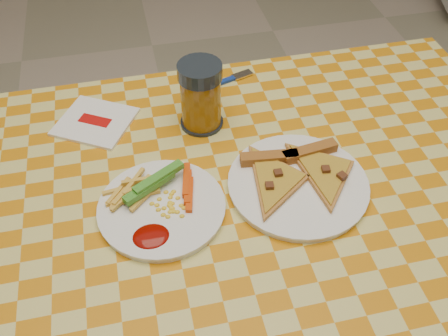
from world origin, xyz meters
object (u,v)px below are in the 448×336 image
Objects in this scene: plate_right at (298,185)px; drink_glass at (201,96)px; table at (229,233)px; plate_left at (162,209)px.

drink_glass is (-0.14, 0.22, 0.07)m from plate_right.
plate_right is 0.27m from drink_glass.
table is 8.80× the size of drink_glass.
drink_glass reaches higher than plate_right.
plate_left is 0.25m from plate_right.
plate_right is (0.13, 0.02, 0.08)m from table.
table is at bearing -170.75° from plate_right.
table is 0.28m from drink_glass.
plate_left is at bearing 169.52° from table.
drink_glass is at bearing 62.32° from plate_left.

